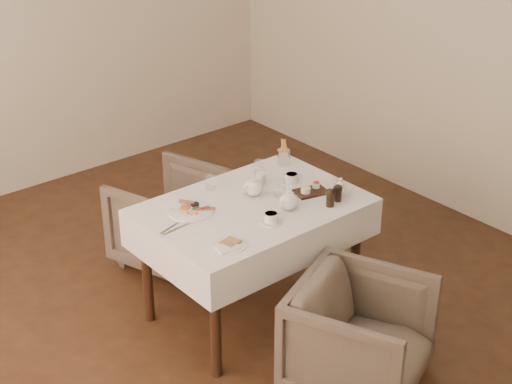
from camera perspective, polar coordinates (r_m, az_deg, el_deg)
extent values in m
plane|color=black|center=(4.90, -2.11, -9.27)|extent=(5.00, 5.00, 0.00)
plane|color=beige|center=(6.30, -16.82, 12.57)|extent=(4.50, 0.00, 4.50)
plane|color=beige|center=(5.79, 15.84, 11.51)|extent=(0.00, 5.00, 5.00)
cube|color=black|center=(4.59, -0.26, -1.29)|extent=(1.20, 0.80, 0.04)
cube|color=white|center=(4.63, -0.25, -2.19)|extent=(1.28, 0.88, 0.23)
cylinder|color=black|center=(4.75, -7.94, -5.70)|extent=(0.06, 0.06, 0.70)
cylinder|color=black|center=(5.30, 1.90, -1.73)|extent=(0.06, 0.06, 0.70)
cylinder|color=black|center=(4.28, -2.95, -9.52)|extent=(0.06, 0.06, 0.70)
cylinder|color=black|center=(4.89, 7.22, -4.64)|extent=(0.06, 0.06, 0.70)
imported|color=brown|center=(4.27, 7.55, -10.41)|extent=(0.89, 0.90, 0.63)
imported|color=brown|center=(5.34, -5.90, -1.96)|extent=(0.87, 0.89, 0.65)
cylinder|color=white|center=(4.51, -4.75, -1.38)|extent=(0.26, 0.26, 0.01)
ellipsoid|color=#B75120|center=(4.53, -5.16, -1.07)|extent=(0.07, 0.06, 0.02)
cylinder|color=brown|center=(4.57, -5.05, -0.74)|extent=(0.07, 0.09, 0.02)
cylinder|color=black|center=(4.55, -4.46, -0.91)|extent=(0.05, 0.05, 0.02)
cube|color=maroon|center=(4.50, -3.69, -1.21)|extent=(0.09, 0.07, 0.01)
ellipsoid|color=#264C19|center=(4.51, -4.38, -1.17)|extent=(0.05, 0.04, 0.02)
cylinder|color=white|center=(4.16, -1.91, -3.89)|extent=(0.18, 0.18, 0.01)
cube|color=olive|center=(4.16, -1.89, -3.67)|extent=(0.10, 0.10, 0.01)
cube|color=white|center=(4.13, -2.06, -4.08)|extent=(0.13, 0.10, 0.01)
cylinder|color=white|center=(4.80, 0.37, 1.02)|extent=(0.08, 0.08, 0.07)
cylinder|color=white|center=(4.38, 1.11, -2.20)|extent=(0.12, 0.12, 0.01)
cylinder|color=white|center=(4.36, 1.11, -1.85)|extent=(0.09, 0.09, 0.05)
cylinder|color=#9D7446|center=(4.35, 1.11, -1.57)|extent=(0.07, 0.07, 0.00)
cylinder|color=white|center=(4.83, 2.61, 0.70)|extent=(0.13, 0.13, 0.01)
cylinder|color=white|center=(4.82, 2.61, 1.03)|extent=(0.11, 0.11, 0.05)
cylinder|color=#9D7446|center=(4.81, 2.62, 1.30)|extent=(0.07, 0.07, 0.00)
cylinder|color=silver|center=(4.74, -3.31, 0.68)|extent=(0.06, 0.06, 0.09)
cylinder|color=silver|center=(4.65, 1.74, 0.27)|extent=(0.08, 0.08, 0.10)
cylinder|color=silver|center=(4.93, 0.25, 1.82)|extent=(0.07, 0.07, 0.09)
cube|color=black|center=(4.71, 4.00, 0.02)|extent=(0.22, 0.17, 0.02)
cylinder|color=white|center=(4.67, 3.63, 0.13)|extent=(0.06, 0.06, 0.03)
cylinder|color=maroon|center=(4.74, 4.39, 0.51)|extent=(0.05, 0.05, 0.03)
cylinder|color=silver|center=(5.06, 2.02, 2.55)|extent=(0.08, 0.08, 0.10)
cube|color=silver|center=(4.35, -6.22, -2.58)|extent=(0.18, 0.06, 0.00)
cube|color=silver|center=(4.33, -5.79, -2.69)|extent=(0.19, 0.03, 0.00)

